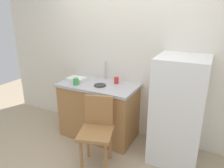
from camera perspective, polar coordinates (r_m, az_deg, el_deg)
ground_plane at (r=2.86m, az=-3.62°, el=-21.61°), size 8.00×8.00×0.00m
back_wall at (r=3.13m, az=5.22°, el=8.33°), size 4.80×0.10×2.58m
cabinet_base at (r=3.26m, az=-3.56°, el=-7.48°), size 1.12×0.60×0.82m
countertop at (r=3.09m, az=-3.72°, el=-0.29°), size 1.16×0.64×0.04m
faucet at (r=3.26m, az=-1.79°, el=3.74°), size 0.02×0.02×0.29m
refrigerator at (r=2.78m, az=17.71°, el=-6.93°), size 0.60×0.63×1.38m
chair at (r=2.64m, az=-4.16°, el=-12.08°), size 0.50×0.50×0.89m
dish_tray at (r=3.27m, az=-9.67°, el=1.35°), size 0.28×0.20×0.05m
hotplate at (r=2.99m, az=-3.32°, el=-0.36°), size 0.17×0.17×0.02m
cup_red at (r=3.08m, az=1.22°, el=1.03°), size 0.07×0.07×0.10m
cup_green at (r=3.07m, az=-9.89°, el=0.67°), size 0.08×0.08×0.10m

